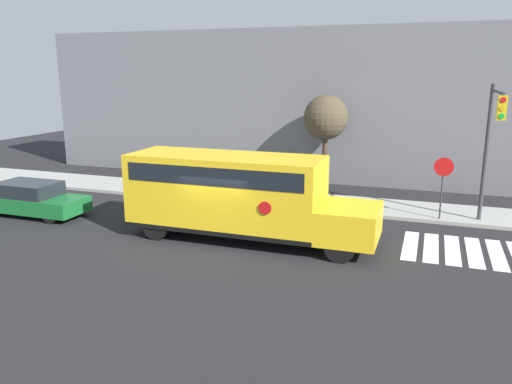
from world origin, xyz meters
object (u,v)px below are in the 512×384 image
object	(u,v)px
parked_car	(33,199)
traffic_light	(491,136)
stop_sign	(443,179)
tree_near_sidewalk	(326,118)

from	to	relation	value
parked_car	traffic_light	bearing A→B (deg)	12.44
stop_sign	tree_near_sidewalk	xyz separation A→B (m)	(-5.75, 4.50, 1.90)
stop_sign	tree_near_sidewalk	world-z (taller)	tree_near_sidewalk
parked_car	tree_near_sidewalk	size ratio (longest dim) A/B	0.92
tree_near_sidewalk	parked_car	bearing A→B (deg)	-139.49
stop_sign	traffic_light	size ratio (longest dim) A/B	0.48
parked_car	traffic_light	size ratio (longest dim) A/B	0.81
stop_sign	tree_near_sidewalk	distance (m)	7.55
parked_car	stop_sign	distance (m)	17.16
traffic_light	stop_sign	bearing A→B (deg)	155.69
stop_sign	traffic_light	bearing A→B (deg)	-24.31
tree_near_sidewalk	stop_sign	bearing A→B (deg)	-38.06
traffic_light	tree_near_sidewalk	xyz separation A→B (m)	(-7.27, 5.19, -0.01)
parked_car	stop_sign	xyz separation A→B (m)	(16.48, 4.66, 1.10)
stop_sign	traffic_light	xyz separation A→B (m)	(1.52, -0.69, 1.90)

